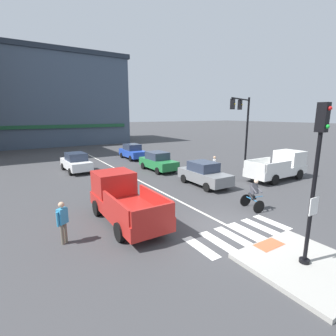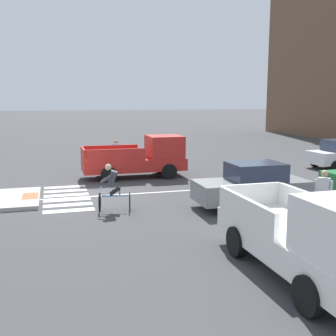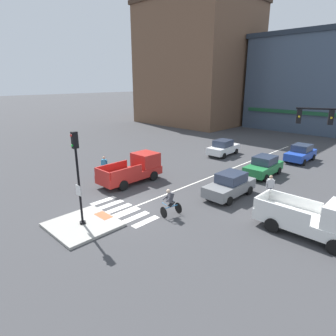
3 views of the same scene
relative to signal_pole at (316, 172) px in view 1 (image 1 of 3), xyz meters
The scene contains 22 objects.
ground_plane 4.57m from the signal_pole, 90.00° to the left, with size 300.00×300.00×0.00m, color #3D3D3F.
traffic_island 3.09m from the signal_pole, 90.00° to the left, with size 3.41×3.33×0.15m, color #A3A099.
tactile_pad_front 3.29m from the signal_pole, 90.00° to the left, with size 1.10×0.60×0.01m, color #DB5B38.
signal_pole is the anchor object (origin of this frame).
crosswalk_stripe_a 4.66m from the signal_pole, 127.58° to the left, with size 0.44×1.80×0.01m, color silver.
crosswalk_stripe_b 4.35m from the signal_pole, 114.79° to the left, with size 0.44×1.80×0.01m, color silver.
crosswalk_stripe_c 4.19m from the signal_pole, 98.75° to the left, with size 0.44×1.80×0.01m, color silver.
crosswalk_stripe_d 4.19m from the signal_pole, 81.25° to the left, with size 0.44×1.80×0.01m, color silver.
crosswalk_stripe_e 4.35m from the signal_pole, 65.21° to the left, with size 0.44×1.80×0.01m, color silver.
crosswalk_stripe_f 4.66m from the signal_pole, 52.42° to the left, with size 0.44×1.80×0.01m, color silver.
lane_centre_line 13.66m from the signal_pole, 89.55° to the left, with size 0.14×28.00×0.01m, color silver.
traffic_light_mast 14.64m from the signal_pole, 50.30° to the left, with size 3.84×1.80×6.32m.
building_corner_left 44.45m from the signal_pole, 91.19° to the left, with size 22.11×15.43×14.46m.
car_grey_eastbound_mid 10.05m from the signal_pole, 69.46° to the left, with size 1.87×4.11×1.64m.
car_green_eastbound_far 15.39m from the signal_pole, 78.54° to the left, with size 1.92×4.14×1.64m.
car_blue_eastbound_distant 21.99m from the signal_pole, 80.63° to the left, with size 1.85×4.10×1.64m.
car_white_westbound_distant 18.74m from the signal_pole, 99.84° to the left, with size 2.02×4.19×1.64m.
pickup_truck_white_cross_right 12.30m from the signal_pole, 38.15° to the left, with size 5.11×2.08×2.08m.
pickup_truck_red_westbound_near 7.84m from the signal_pole, 118.12° to the left, with size 2.09×5.11×2.08m.
cyclist 5.43m from the signal_pole, 58.70° to the left, with size 0.86×1.20×1.68m.
pedestrian_at_curb_left 8.78m from the signal_pole, 138.02° to the left, with size 0.46×0.39×1.67m.
pedestrian_waiting_far_side 12.12m from the signal_pole, 61.91° to the left, with size 0.44×0.40×1.67m.
Camera 1 is at (-7.55, -7.11, 4.82)m, focal length 26.64 mm.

